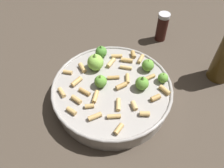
# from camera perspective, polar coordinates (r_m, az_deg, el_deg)

# --- Properties ---
(ground_plane) EXTENTS (2.40, 2.40, 0.00)m
(ground_plane) POSITION_cam_1_polar(r_m,az_deg,el_deg) (0.61, -0.00, -3.73)
(ground_plane) COLOR #42382D
(cooking_pan) EXTENTS (0.31, 0.31, 0.11)m
(cooking_pan) POSITION_cam_1_polar(r_m,az_deg,el_deg) (0.58, 0.06, -1.70)
(cooking_pan) COLOR #9E9993
(cooking_pan) RESTS_ON ground
(pepper_shaker) EXTENTS (0.04, 0.04, 0.10)m
(pepper_shaker) POSITION_cam_1_polar(r_m,az_deg,el_deg) (0.78, 12.83, 14.22)
(pepper_shaker) COLOR #33140F
(pepper_shaker) RESTS_ON ground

